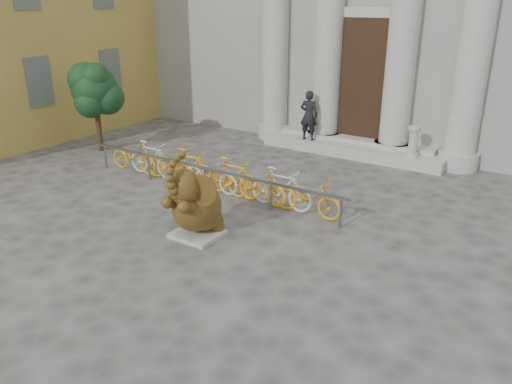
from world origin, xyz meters
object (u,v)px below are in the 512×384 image
Objects in this scene: bike_rack at (211,173)px; pedestrian at (309,115)px; elephant_statue at (195,206)px; tree at (95,90)px.

bike_rack is 4.93× the size of pedestrian.
pedestrian is at bearing 86.11° from bike_rack.
elephant_statue is at bearing 90.69° from pedestrian.
tree reaches higher than pedestrian.
tree reaches higher than elephant_statue.
bike_rack is 5.63m from tree.
bike_rack is 4.82m from pedestrian.
pedestrian is (0.32, 4.76, 0.67)m from bike_rack.
pedestrian is at bearing 34.40° from tree.
elephant_statue is 1.21× the size of pedestrian.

